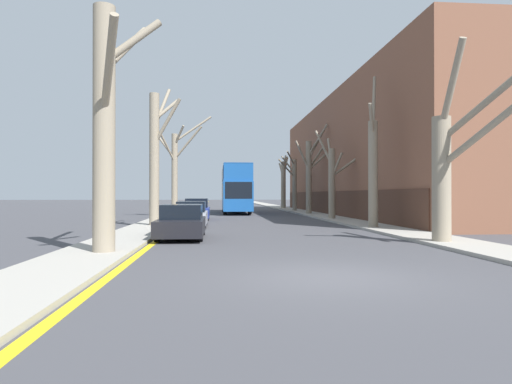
{
  "coord_description": "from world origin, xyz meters",
  "views": [
    {
      "loc": [
        -2.38,
        -9.56,
        1.76
      ],
      "look_at": [
        0.83,
        28.27,
        1.99
      ],
      "focal_mm": 32.0,
      "sensor_mm": 36.0,
      "label": 1
    }
  ],
  "objects_px": {
    "street_tree_right_3": "(310,172)",
    "street_tree_left_2": "(176,168)",
    "street_tree_right_1": "(373,165)",
    "street_tree_right_2": "(332,178)",
    "street_tree_right_4": "(294,182)",
    "parked_car_0": "(182,222)",
    "parked_car_2": "(197,210)",
    "street_tree_left_0": "(106,121)",
    "parked_car_1": "(191,215)",
    "street_tree_right_5": "(283,182)",
    "street_tree_right_0": "(447,165)",
    "street_tree_left_1": "(156,155)",
    "double_decker_bus": "(236,187)"
  },
  "relations": [
    {
      "from": "parked_car_0",
      "to": "street_tree_left_0",
      "type": "bearing_deg",
      "value": -109.08
    },
    {
      "from": "street_tree_right_2",
      "to": "street_tree_right_0",
      "type": "bearing_deg",
      "value": -89.76
    },
    {
      "from": "street_tree_right_1",
      "to": "parked_car_1",
      "type": "height_order",
      "value": "street_tree_right_1"
    },
    {
      "from": "street_tree_right_1",
      "to": "street_tree_left_0",
      "type": "bearing_deg",
      "value": -140.28
    },
    {
      "from": "street_tree_right_4",
      "to": "parked_car_0",
      "type": "height_order",
      "value": "street_tree_right_4"
    },
    {
      "from": "street_tree_right_0",
      "to": "double_decker_bus",
      "type": "xyz_separation_m",
      "value": [
        -6.28,
        28.45,
        -0.28
      ]
    },
    {
      "from": "street_tree_left_2",
      "to": "street_tree_right_2",
      "type": "height_order",
      "value": "street_tree_left_2"
    },
    {
      "from": "street_tree_left_2",
      "to": "parked_car_2",
      "type": "distance_m",
      "value": 5.77
    },
    {
      "from": "street_tree_left_1",
      "to": "street_tree_left_2",
      "type": "xyz_separation_m",
      "value": [
        0.05,
        11.59,
        -0.06
      ]
    },
    {
      "from": "street_tree_right_1",
      "to": "street_tree_right_5",
      "type": "xyz_separation_m",
      "value": [
        0.1,
        32.53,
        0.03
      ]
    },
    {
      "from": "street_tree_left_0",
      "to": "street_tree_right_4",
      "type": "relative_size",
      "value": 1.23
    },
    {
      "from": "street_tree_right_0",
      "to": "parked_car_1",
      "type": "height_order",
      "value": "street_tree_right_0"
    },
    {
      "from": "street_tree_left_2",
      "to": "street_tree_right_4",
      "type": "distance_m",
      "value": 15.19
    },
    {
      "from": "street_tree_right_0",
      "to": "street_tree_right_1",
      "type": "distance_m",
      "value": 7.51
    },
    {
      "from": "street_tree_right_3",
      "to": "street_tree_left_2",
      "type": "bearing_deg",
      "value": -166.24
    },
    {
      "from": "street_tree_left_1",
      "to": "parked_car_1",
      "type": "distance_m",
      "value": 3.81
    },
    {
      "from": "street_tree_left_1",
      "to": "street_tree_right_3",
      "type": "height_order",
      "value": "street_tree_left_1"
    },
    {
      "from": "street_tree_right_1",
      "to": "parked_car_0",
      "type": "bearing_deg",
      "value": -156.13
    },
    {
      "from": "street_tree_right_2",
      "to": "street_tree_right_4",
      "type": "xyz_separation_m",
      "value": [
        -0.04,
        15.76,
        0.21
      ]
    },
    {
      "from": "street_tree_left_0",
      "to": "street_tree_right_5",
      "type": "relative_size",
      "value": 1.15
    },
    {
      "from": "street_tree_right_2",
      "to": "street_tree_right_5",
      "type": "relative_size",
      "value": 0.95
    },
    {
      "from": "street_tree_right_1",
      "to": "parked_car_2",
      "type": "relative_size",
      "value": 1.85
    },
    {
      "from": "parked_car_0",
      "to": "double_decker_bus",
      "type": "bearing_deg",
      "value": 82.75
    },
    {
      "from": "street_tree_right_0",
      "to": "double_decker_bus",
      "type": "relative_size",
      "value": 0.57
    },
    {
      "from": "street_tree_right_2",
      "to": "street_tree_right_3",
      "type": "relative_size",
      "value": 0.8
    },
    {
      "from": "street_tree_right_1",
      "to": "parked_car_0",
      "type": "relative_size",
      "value": 1.83
    },
    {
      "from": "street_tree_left_2",
      "to": "parked_car_2",
      "type": "xyz_separation_m",
      "value": [
        1.86,
        -4.44,
        -3.18
      ]
    },
    {
      "from": "street_tree_right_0",
      "to": "street_tree_left_2",
      "type": "bearing_deg",
      "value": 118.0
    },
    {
      "from": "street_tree_right_5",
      "to": "street_tree_left_2",
      "type": "bearing_deg",
      "value": -121.36
    },
    {
      "from": "street_tree_left_1",
      "to": "street_tree_right_0",
      "type": "bearing_deg",
      "value": -40.54
    },
    {
      "from": "double_decker_bus",
      "to": "street_tree_left_1",
      "type": "bearing_deg",
      "value": -105.28
    },
    {
      "from": "double_decker_bus",
      "to": "parked_car_1",
      "type": "distance_m",
      "value": 18.82
    },
    {
      "from": "street_tree_right_4",
      "to": "street_tree_left_0",
      "type": "bearing_deg",
      "value": -108.47
    },
    {
      "from": "street_tree_right_0",
      "to": "street_tree_right_4",
      "type": "bearing_deg",
      "value": 90.2
    },
    {
      "from": "street_tree_right_1",
      "to": "street_tree_right_0",
      "type": "bearing_deg",
      "value": -89.71
    },
    {
      "from": "street_tree_left_1",
      "to": "parked_car_2",
      "type": "relative_size",
      "value": 1.77
    },
    {
      "from": "street_tree_right_1",
      "to": "street_tree_right_3",
      "type": "relative_size",
      "value": 1.06
    },
    {
      "from": "street_tree_left_2",
      "to": "parked_car_1",
      "type": "height_order",
      "value": "street_tree_left_2"
    },
    {
      "from": "street_tree_left_2",
      "to": "street_tree_right_5",
      "type": "xyz_separation_m",
      "value": [
        11.39,
        18.7,
        -0.57
      ]
    },
    {
      "from": "street_tree_right_0",
      "to": "street_tree_right_2",
      "type": "relative_size",
      "value": 1.08
    },
    {
      "from": "double_decker_bus",
      "to": "street_tree_right_3",
      "type": "bearing_deg",
      "value": -34.08
    },
    {
      "from": "street_tree_left_2",
      "to": "street_tree_right_5",
      "type": "bearing_deg",
      "value": 58.64
    },
    {
      "from": "street_tree_left_1",
      "to": "street_tree_left_2",
      "type": "relative_size",
      "value": 0.97
    },
    {
      "from": "street_tree_right_3",
      "to": "street_tree_right_1",
      "type": "bearing_deg",
      "value": -90.52
    },
    {
      "from": "street_tree_left_1",
      "to": "street_tree_left_2",
      "type": "height_order",
      "value": "street_tree_left_2"
    },
    {
      "from": "parked_car_1",
      "to": "parked_car_2",
      "type": "relative_size",
      "value": 0.97
    },
    {
      "from": "street_tree_right_1",
      "to": "street_tree_right_4",
      "type": "distance_m",
      "value": 24.04
    },
    {
      "from": "street_tree_right_2",
      "to": "street_tree_right_5",
      "type": "bearing_deg",
      "value": 89.71
    },
    {
      "from": "street_tree_left_0",
      "to": "street_tree_right_5",
      "type": "distance_m",
      "value": 43.35
    },
    {
      "from": "street_tree_right_0",
      "to": "double_decker_bus",
      "type": "distance_m",
      "value": 29.14
    }
  ]
}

